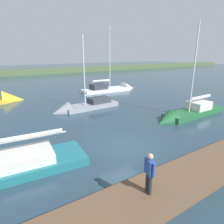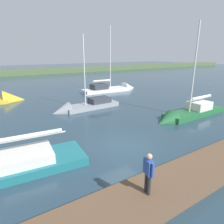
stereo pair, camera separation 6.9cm
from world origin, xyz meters
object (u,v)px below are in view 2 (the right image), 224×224
(sailboat_inner_slip, at_px, (82,108))
(person_on_dock, at_px, (148,171))
(sailboat_near_dock, at_px, (187,115))
(sailboat_far_right, at_px, (114,89))

(sailboat_inner_slip, xyz_separation_m, person_on_dock, (3.50, 13.87, 1.47))
(sailboat_inner_slip, relative_size, person_on_dock, 5.15)
(sailboat_near_dock, height_order, person_on_dock, sailboat_near_dock)
(sailboat_inner_slip, distance_m, person_on_dock, 14.38)
(sailboat_near_dock, bearing_deg, sailboat_far_right, -97.09)
(sailboat_far_right, relative_size, sailboat_inner_slip, 1.25)
(sailboat_inner_slip, bearing_deg, sailboat_near_dock, 131.20)
(sailboat_inner_slip, height_order, person_on_dock, sailboat_inner_slip)
(sailboat_near_dock, xyz_separation_m, sailboat_far_right, (-1.45, -14.60, 0.08))
(person_on_dock, bearing_deg, sailboat_far_right, 73.48)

